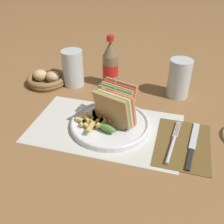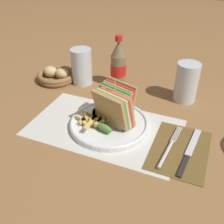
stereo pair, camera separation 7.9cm
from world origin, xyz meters
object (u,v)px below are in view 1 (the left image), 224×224
(plate_main, at_px, (110,124))
(glass_near, at_px, (179,81))
(club_sandwich, at_px, (115,106))
(glass_far, at_px, (73,68))
(bread_basket, at_px, (47,79))
(coke_bottle_near, at_px, (110,65))
(fork, at_px, (172,145))
(knife, at_px, (193,145))

(plate_main, relative_size, glass_near, 1.76)
(club_sandwich, xyz_separation_m, glass_far, (-0.22, 0.21, -0.00))
(glass_far, relative_size, bread_basket, 0.91)
(coke_bottle_near, bearing_deg, glass_near, -2.34)
(fork, relative_size, knife, 0.93)
(glass_near, distance_m, glass_far, 0.39)
(glass_far, bearing_deg, plate_main, -46.73)
(coke_bottle_near, height_order, glass_far, coke_bottle_near)
(plate_main, relative_size, fork, 1.26)
(coke_bottle_near, bearing_deg, bread_basket, -166.76)
(fork, bearing_deg, club_sandwich, 169.63)
(plate_main, distance_m, fork, 0.19)
(plate_main, relative_size, bread_basket, 1.60)
(coke_bottle_near, relative_size, bread_basket, 1.29)
(fork, xyz_separation_m, bread_basket, (-0.50, 0.24, 0.01))
(club_sandwich, relative_size, glass_far, 1.07)
(club_sandwich, distance_m, coke_bottle_near, 0.26)
(plate_main, height_order, fork, plate_main)
(glass_far, bearing_deg, club_sandwich, -44.02)
(club_sandwich, xyz_separation_m, fork, (0.18, -0.05, -0.06))
(knife, height_order, coke_bottle_near, coke_bottle_near)
(coke_bottle_near, relative_size, glass_far, 1.42)
(fork, height_order, coke_bottle_near, coke_bottle_near)
(bread_basket, bearing_deg, glass_near, 5.35)
(plate_main, distance_m, glass_far, 0.31)
(fork, xyz_separation_m, coke_bottle_near, (-0.26, 0.30, 0.07))
(club_sandwich, distance_m, glass_near, 0.29)
(glass_near, bearing_deg, fork, -88.36)
(plate_main, height_order, knife, plate_main)
(glass_near, height_order, glass_far, same)
(fork, bearing_deg, glass_far, 152.13)
(fork, height_order, glass_far, glass_far)
(knife, height_order, glass_near, glass_near)
(coke_bottle_near, distance_m, glass_far, 0.14)
(plate_main, height_order, coke_bottle_near, coke_bottle_near)
(glass_near, bearing_deg, club_sandwich, -125.57)
(plate_main, xyz_separation_m, glass_near, (0.18, 0.24, 0.05))
(club_sandwich, height_order, fork, club_sandwich)
(club_sandwich, height_order, glass_far, club_sandwich)
(glass_far, bearing_deg, knife, -28.83)
(plate_main, bearing_deg, glass_near, 53.41)
(plate_main, relative_size, club_sandwich, 1.65)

